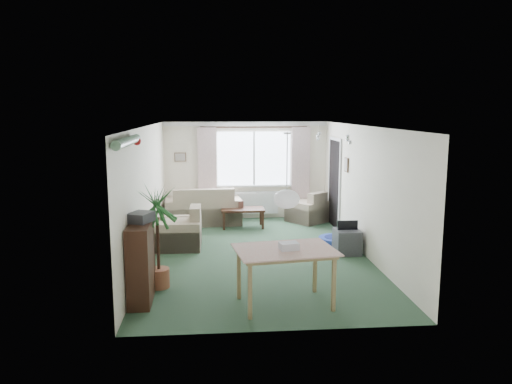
{
  "coord_description": "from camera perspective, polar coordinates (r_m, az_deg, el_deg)",
  "views": [
    {
      "loc": [
        -0.8,
        -8.98,
        2.7
      ],
      "look_at": [
        0.0,
        0.3,
        1.15
      ],
      "focal_mm": 35.0,
      "sensor_mm": 36.0,
      "label": 1
    }
  ],
  "objects": [
    {
      "name": "curtain_right",
      "position": [
        12.38,
        5.12,
        2.78
      ],
      "size": [
        0.45,
        0.08,
        2.0
      ],
      "primitive_type": "cube",
      "color": "beige"
    },
    {
      "name": "dining_table",
      "position": [
        7.02,
        3.3,
        -9.75
      ],
      "size": [
        1.36,
        1.01,
        0.78
      ],
      "primitive_type": "cube",
      "rotation": [
        0.0,
        0.0,
        0.15
      ],
      "color": "tan",
      "rests_on": "ground"
    },
    {
      "name": "ground",
      "position": [
        9.41,
        0.16,
        -7.23
      ],
      "size": [
        6.5,
        6.5,
        0.0
      ],
      "primitive_type": "plane",
      "color": "#29442E"
    },
    {
      "name": "sofa",
      "position": [
        11.95,
        -6.07,
        -1.5
      ],
      "size": [
        1.84,
        1.07,
        0.89
      ],
      "primitive_type": "cube",
      "rotation": [
        0.0,
        0.0,
        3.22
      ],
      "color": "beige",
      "rests_on": "ground"
    },
    {
      "name": "gift_box",
      "position": [
        6.86,
        3.78,
        -6.27
      ],
      "size": [
        0.28,
        0.22,
        0.12
      ],
      "primitive_type": "cube",
      "rotation": [
        0.0,
        0.0,
        0.17
      ],
      "color": "silver",
      "rests_on": "dining_table"
    },
    {
      "name": "armchair_left",
      "position": [
        9.94,
        -8.85,
        -3.98
      ],
      "size": [
        0.88,
        0.93,
        0.82
      ],
      "primitive_type": "cube",
      "rotation": [
        0.0,
        0.0,
        -1.58
      ],
      "color": "#B4AC88",
      "rests_on": "ground"
    },
    {
      "name": "houseplant",
      "position": [
        7.7,
        -11.16,
        -5.04
      ],
      "size": [
        0.74,
        0.74,
        1.6
      ],
      "primitive_type": "cylinder",
      "rotation": [
        0.0,
        0.0,
        -0.09
      ],
      "color": "#204C1A",
      "rests_on": "ground"
    },
    {
      "name": "radiator",
      "position": [
        12.42,
        -0.22,
        -1.22
      ],
      "size": [
        1.2,
        0.1,
        0.55
      ],
      "primitive_type": "cube",
      "color": "white"
    },
    {
      "name": "bauble_cluster_b",
      "position": [
        9.02,
        10.58,
        6.24
      ],
      "size": [
        0.2,
        0.2,
        0.2
      ],
      "primitive_type": "sphere",
      "color": "silver"
    },
    {
      "name": "photo_frame",
      "position": [
        11.51,
        -1.72,
        -1.46
      ],
      "size": [
        0.12,
        0.06,
        0.16
      ],
      "primitive_type": "cube",
      "rotation": [
        0.0,
        0.0,
        0.36
      ],
      "color": "brown",
      "rests_on": "coffee_table"
    },
    {
      "name": "armchair_corner",
      "position": [
        12.15,
        5.97,
        -1.65
      ],
      "size": [
        1.14,
        1.14,
        0.75
      ],
      "primitive_type": "cube",
      "rotation": [
        0.0,
        0.0,
        3.8
      ],
      "color": "beige",
      "rests_on": "ground"
    },
    {
      "name": "wall_picture_right",
      "position": [
        10.61,
        10.3,
        3.08
      ],
      "size": [
        0.03,
        0.24,
        0.3
      ],
      "primitive_type": "cube",
      "color": "brown"
    },
    {
      "name": "tinsel_garland",
      "position": [
        6.79,
        -14.5,
        5.61
      ],
      "size": [
        1.6,
        1.6,
        0.12
      ],
      "primitive_type": "cylinder",
      "color": "#196626"
    },
    {
      "name": "tv_cube",
      "position": [
        9.62,
        10.36,
        -5.59
      ],
      "size": [
        0.46,
        0.51,
        0.46
      ],
      "primitive_type": "cube",
      "rotation": [
        0.0,
        0.0,
        -0.0
      ],
      "color": "#38393D",
      "rests_on": "ground"
    },
    {
      "name": "window",
      "position": [
        12.31,
        -0.24,
        3.85
      ],
      "size": [
        1.8,
        0.03,
        1.3
      ],
      "primitive_type": "cube",
      "color": "white"
    },
    {
      "name": "curtain_left",
      "position": [
        12.19,
        -5.6,
        2.67
      ],
      "size": [
        0.45,
        0.08,
        2.0
      ],
      "primitive_type": "cube",
      "color": "beige"
    },
    {
      "name": "pet_bed",
      "position": [
        10.3,
        9.05,
        -5.49
      ],
      "size": [
        0.84,
        0.84,
        0.13
      ],
      "primitive_type": "cylinder",
      "rotation": [
        0.0,
        0.0,
        -0.28
      ],
      "color": "#22519D",
      "rests_on": "ground"
    },
    {
      "name": "doorway",
      "position": [
        11.64,
        8.97,
        0.94
      ],
      "size": [
        0.03,
        0.95,
        2.0
      ],
      "primitive_type": "cube",
      "color": "black"
    },
    {
      "name": "coffee_table",
      "position": [
        11.52,
        -1.53,
        -2.98
      ],
      "size": [
        0.99,
        0.56,
        0.44
      ],
      "primitive_type": "cube",
      "rotation": [
        0.0,
        0.0,
        0.02
      ],
      "color": "black",
      "rests_on": "ground"
    },
    {
      "name": "hifi_box",
      "position": [
        7.23,
        -13.05,
        -2.83
      ],
      "size": [
        0.4,
        0.43,
        0.14
      ],
      "primitive_type": "cube",
      "rotation": [
        0.0,
        0.0,
        -0.41
      ],
      "color": "#302F34",
      "rests_on": "bookshelf"
    },
    {
      "name": "bauble_cluster_a",
      "position": [
        10.11,
        7.12,
        6.66
      ],
      "size": [
        0.2,
        0.2,
        0.2
      ],
      "primitive_type": "sphere",
      "color": "silver"
    },
    {
      "name": "curtain_rod",
      "position": [
        12.18,
        -0.21,
        7.42
      ],
      "size": [
        2.6,
        0.03,
        0.03
      ],
      "primitive_type": "cube",
      "color": "black"
    },
    {
      "name": "bookshelf",
      "position": [
        7.3,
        -13.02,
        -7.83
      ],
      "size": [
        0.32,
        0.92,
        1.12
      ],
      "primitive_type": "cube",
      "rotation": [
        0.0,
        0.0,
        0.02
      ],
      "color": "black",
      "rests_on": "ground"
    },
    {
      "name": "pendant_lamp",
      "position": [
        6.86,
        3.52,
        -0.81
      ],
      "size": [
        0.36,
        0.36,
        0.36
      ],
      "primitive_type": "sphere",
      "color": "white"
    },
    {
      "name": "wall_picture_back",
      "position": [
        12.29,
        -8.65,
        3.97
      ],
      "size": [
        0.28,
        0.03,
        0.22
      ],
      "primitive_type": "cube",
      "color": "brown"
    }
  ]
}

